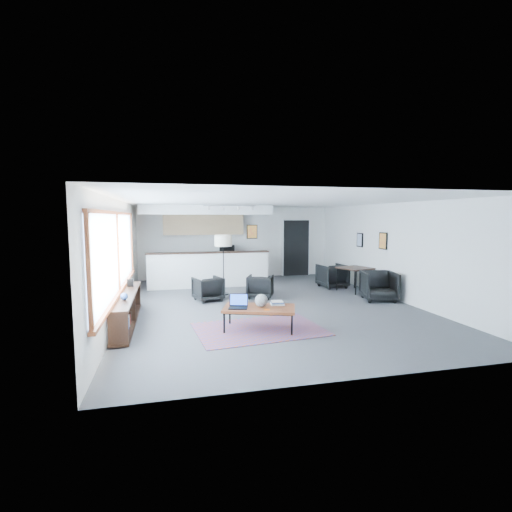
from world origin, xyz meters
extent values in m
cube|color=#4A4A4D|center=(0.00, 0.00, -0.01)|extent=(7.00, 9.00, 0.01)
cube|color=white|center=(0.00, 0.00, 2.60)|extent=(7.00, 9.00, 0.01)
cube|color=silver|center=(0.00, 4.50, 1.30)|extent=(7.00, 0.01, 2.60)
cube|color=silver|center=(0.00, -4.50, 1.30)|extent=(7.00, 0.01, 2.60)
cube|color=silver|center=(-3.50, 0.00, 1.30)|extent=(0.01, 9.00, 2.60)
cube|color=silver|center=(3.50, 0.00, 1.30)|extent=(0.01, 9.00, 2.60)
cube|color=#8CBFFF|center=(-3.47, -0.90, 1.50)|extent=(0.02, 5.80, 1.55)
cube|color=brown|center=(-3.44, -0.90, 0.70)|extent=(0.10, 5.95, 0.06)
cube|color=brown|center=(-3.45, -0.90, 2.30)|extent=(0.06, 5.95, 0.06)
cube|color=brown|center=(-3.45, -3.80, 1.50)|extent=(0.06, 0.06, 1.60)
cube|color=brown|center=(-3.45, -0.90, 1.50)|extent=(0.06, 0.06, 1.60)
cube|color=brown|center=(-3.45, 2.00, 1.50)|extent=(0.06, 0.06, 1.60)
cube|color=black|center=(-3.30, -1.00, 0.62)|extent=(0.35, 3.00, 0.05)
cube|color=black|center=(-3.30, -1.00, 0.05)|extent=(0.35, 3.00, 0.05)
cube|color=black|center=(-3.30, -2.45, 0.33)|extent=(0.33, 0.04, 0.55)
cube|color=black|center=(-3.30, -1.00, 0.33)|extent=(0.33, 0.04, 0.55)
cube|color=black|center=(-3.30, 0.45, 0.33)|extent=(0.33, 0.04, 0.55)
cube|color=#3359A5|center=(-3.30, -2.30, 0.17)|extent=(0.18, 0.04, 0.20)
cube|color=silver|center=(-3.30, -2.13, 0.18)|extent=(0.18, 0.04, 0.22)
cube|color=maroon|center=(-3.30, -1.96, 0.20)|extent=(0.18, 0.04, 0.24)
cube|color=black|center=(-3.30, -1.79, 0.17)|extent=(0.18, 0.04, 0.20)
cube|color=#3359A5|center=(-3.30, -1.62, 0.18)|extent=(0.18, 0.04, 0.22)
cube|color=silver|center=(-3.30, -1.45, 0.20)|extent=(0.18, 0.04, 0.24)
cube|color=maroon|center=(-3.30, -1.28, 0.17)|extent=(0.18, 0.04, 0.20)
cube|color=black|center=(-3.30, -1.11, 0.18)|extent=(0.18, 0.04, 0.22)
cube|color=#3359A5|center=(-3.30, -0.94, 0.20)|extent=(0.18, 0.03, 0.24)
cube|color=silver|center=(-3.30, -0.77, 0.17)|extent=(0.18, 0.03, 0.20)
cube|color=maroon|center=(-3.30, -0.60, 0.18)|extent=(0.18, 0.03, 0.22)
cube|color=black|center=(-3.30, -0.43, 0.20)|extent=(0.18, 0.04, 0.24)
cube|color=black|center=(-3.30, -0.20, 0.73)|extent=(0.14, 0.02, 0.18)
sphere|color=#264C99|center=(-3.28, -1.60, 0.71)|extent=(0.14, 0.14, 0.14)
cube|color=white|center=(-1.20, 2.70, 0.55)|extent=(3.80, 0.25, 1.10)
cube|color=black|center=(-1.20, 2.70, 1.11)|extent=(3.85, 0.32, 0.04)
cube|color=white|center=(-1.20, 4.15, 0.45)|extent=(3.80, 0.60, 0.90)
cube|color=#2D2D2D|center=(-1.20, 4.15, 0.91)|extent=(3.82, 0.62, 0.04)
cube|color=tan|center=(-1.20, 4.30, 1.95)|extent=(2.80, 0.35, 0.70)
cube|color=white|center=(-1.20, 3.60, 2.45)|extent=(4.20, 1.80, 0.30)
cube|color=black|center=(0.20, 2.71, 1.75)|extent=(0.35, 0.03, 0.45)
cube|color=orange|center=(0.20, 2.69, 1.75)|extent=(0.30, 0.01, 0.40)
cube|color=black|center=(2.30, 4.42, 1.05)|extent=(1.00, 0.12, 2.10)
cube|color=white|center=(1.78, 4.43, 1.05)|extent=(0.06, 0.10, 2.10)
cube|color=white|center=(2.82, 4.43, 1.05)|extent=(0.06, 0.10, 2.10)
cube|color=white|center=(2.30, 4.43, 2.12)|extent=(1.10, 0.10, 0.06)
cube|color=silver|center=(-0.60, 2.20, 2.56)|extent=(1.60, 0.04, 0.04)
cylinder|color=silver|center=(-1.25, 2.20, 2.48)|extent=(0.07, 0.07, 0.09)
cylinder|color=silver|center=(-0.80, 2.20, 2.48)|extent=(0.07, 0.07, 0.09)
cylinder|color=silver|center=(-0.35, 2.20, 2.48)|extent=(0.07, 0.07, 0.09)
cylinder|color=silver|center=(0.10, 2.20, 2.48)|extent=(0.07, 0.07, 0.09)
cube|color=black|center=(3.47, 0.40, 1.55)|extent=(0.03, 0.38, 0.48)
cube|color=orange|center=(3.46, 0.40, 1.55)|extent=(0.00, 0.32, 0.42)
cube|color=black|center=(3.47, 1.70, 1.50)|extent=(0.03, 0.34, 0.44)
cube|color=#859FC5|center=(3.46, 1.70, 1.50)|extent=(0.00, 0.28, 0.38)
cube|color=#683C51|center=(-0.72, -1.98, 0.01)|extent=(2.62, 1.92, 0.01)
cube|color=brown|center=(-0.72, -1.98, 0.43)|extent=(1.56, 1.16, 0.05)
cube|color=black|center=(-1.44, -2.08, 0.20)|extent=(0.04, 0.04, 0.41)
cube|color=black|center=(-1.23, -1.47, 0.20)|extent=(0.04, 0.04, 0.41)
cube|color=black|center=(-0.22, -2.50, 0.20)|extent=(0.04, 0.04, 0.41)
cube|color=black|center=(-0.01, -1.89, 0.20)|extent=(0.04, 0.04, 0.41)
cube|color=black|center=(-0.83, -2.29, 0.40)|extent=(1.27, 0.46, 0.03)
cube|color=black|center=(-0.62, -1.68, 0.40)|extent=(1.27, 0.46, 0.03)
cube|color=black|center=(-1.15, -1.98, 0.47)|extent=(0.42, 0.35, 0.02)
cube|color=black|center=(-1.11, -1.85, 0.60)|extent=(0.36, 0.16, 0.24)
cube|color=blue|center=(-1.11, -1.86, 0.60)|extent=(0.33, 0.14, 0.20)
sphere|color=gray|center=(-0.68, -1.98, 0.58)|extent=(0.26, 0.26, 0.26)
cube|color=silver|center=(-0.32, -1.88, 0.47)|extent=(0.29, 0.24, 0.03)
cube|color=#3359A5|center=(-0.32, -1.88, 0.50)|extent=(0.26, 0.22, 0.03)
cube|color=silver|center=(-0.33, -1.90, 0.53)|extent=(0.24, 0.20, 0.02)
cube|color=#E5590C|center=(-0.63, -2.22, 0.46)|extent=(0.14, 0.14, 0.01)
imported|color=black|center=(-1.44, 0.82, 0.35)|extent=(0.84, 0.82, 0.70)
imported|color=black|center=(0.00, 0.83, 0.35)|extent=(0.86, 0.84, 0.69)
cylinder|color=black|center=(-0.91, 1.51, 0.02)|extent=(0.36, 0.36, 0.03)
cylinder|color=black|center=(-0.91, 1.51, 0.75)|extent=(0.03, 0.03, 1.45)
cylinder|color=beige|center=(-0.91, 1.51, 1.56)|extent=(0.60, 0.60, 0.32)
cube|color=black|center=(3.00, 1.06, 0.70)|extent=(1.08, 1.08, 0.04)
cylinder|color=black|center=(2.76, 0.58, 0.34)|extent=(0.05, 0.05, 0.68)
cylinder|color=black|center=(2.52, 1.30, 0.34)|extent=(0.05, 0.05, 0.68)
cylinder|color=black|center=(3.48, 0.82, 0.34)|extent=(0.05, 0.05, 0.68)
cylinder|color=black|center=(3.24, 1.54, 0.34)|extent=(0.05, 0.05, 0.68)
imported|color=black|center=(3.00, -0.22, 0.37)|extent=(0.86, 0.82, 0.74)
imported|color=black|center=(2.60, 1.81, 0.35)|extent=(0.74, 0.70, 0.69)
imported|color=black|center=(-0.40, 4.15, 1.11)|extent=(0.57, 0.36, 0.36)
camera|label=1|loc=(-2.44, -8.92, 2.22)|focal=26.00mm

